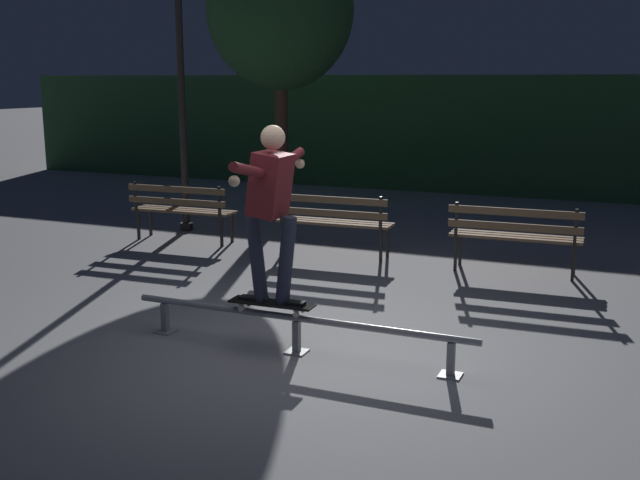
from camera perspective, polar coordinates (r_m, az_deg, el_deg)
ground_plane at (r=6.88m, az=-1.39°, el=-8.14°), size 90.00×90.00×0.00m
hedge_backdrop at (r=16.52m, az=13.96°, el=7.70°), size 24.00×1.20×2.45m
grind_rail at (r=6.70m, az=-1.78°, el=-6.34°), size 3.25×0.18×0.35m
skateboard at (r=6.75m, az=-3.63°, el=-4.79°), size 0.79×0.23×0.09m
skateboarder at (r=6.54m, az=-3.72°, el=3.08°), size 0.62×1.41×1.56m
park_bench_leftmost at (r=11.35m, az=-10.40°, el=2.52°), size 1.62×0.48×0.88m
park_bench_left_center at (r=10.22m, az=0.96°, el=1.68°), size 1.62×0.48×0.88m
park_bench_right_center at (r=9.59m, az=14.44°, el=0.61°), size 1.62×0.48×0.88m
tree_far_left at (r=13.28m, az=-3.02°, el=16.99°), size 2.49×2.49×4.91m
lamp_post_left at (r=12.09m, az=-10.41°, el=12.35°), size 0.32×0.32×3.90m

